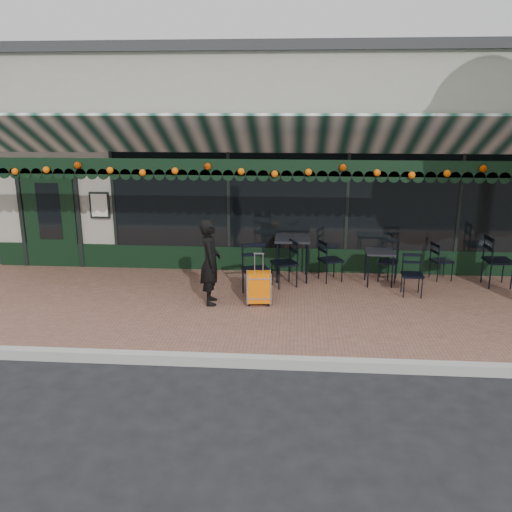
# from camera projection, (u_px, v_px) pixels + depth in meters

# --- Properties ---
(ground) EXTENTS (80.00, 80.00, 0.00)m
(ground) POSITION_uv_depth(u_px,v_px,m) (265.00, 364.00, 7.58)
(ground) COLOR black
(ground) RESTS_ON ground
(sidewalk) EXTENTS (18.00, 4.00, 0.15)m
(sidewalk) POSITION_uv_depth(u_px,v_px,m) (272.00, 308.00, 9.48)
(sidewalk) COLOR brown
(sidewalk) RESTS_ON ground
(curb) EXTENTS (18.00, 0.16, 0.15)m
(curb) POSITION_uv_depth(u_px,v_px,m) (265.00, 362.00, 7.48)
(curb) COLOR #9E9E99
(curb) RESTS_ON ground
(restaurant_building) EXTENTS (12.00, 9.60, 4.50)m
(restaurant_building) POSITION_uv_depth(u_px,v_px,m) (283.00, 153.00, 14.50)
(restaurant_building) COLOR gray
(restaurant_building) RESTS_ON ground
(woman) EXTENTS (0.43, 0.59, 1.49)m
(woman) POSITION_uv_depth(u_px,v_px,m) (210.00, 262.00, 9.31)
(woman) COLOR black
(woman) RESTS_ON sidewalk
(suitcase) EXTENTS (0.43, 0.27, 0.92)m
(suitcase) POSITION_uv_depth(u_px,v_px,m) (259.00, 288.00, 9.34)
(suitcase) COLOR orange
(suitcase) RESTS_ON sidewalk
(cafe_table_a) EXTENTS (0.54, 0.54, 0.66)m
(cafe_table_a) POSITION_uv_depth(u_px,v_px,m) (380.00, 254.00, 10.36)
(cafe_table_a) COLOR black
(cafe_table_a) RESTS_ON sidewalk
(cafe_table_b) EXTENTS (0.69, 0.69, 0.84)m
(cafe_table_b) POSITION_uv_depth(u_px,v_px,m) (293.00, 242.00, 10.64)
(cafe_table_b) COLOR black
(cafe_table_b) RESTS_ON sidewalk
(chair_a_left) EXTENTS (0.47, 0.47, 0.77)m
(chair_a_left) POSITION_uv_depth(u_px,v_px,m) (388.00, 262.00, 10.63)
(chair_a_left) COLOR black
(chair_a_left) RESTS_ON sidewalk
(chair_a_right) EXTENTS (0.46, 0.46, 0.76)m
(chair_a_right) POSITION_uv_depth(u_px,v_px,m) (442.00, 261.00, 10.70)
(chair_a_right) COLOR black
(chair_a_right) RESTS_ON sidewalk
(chair_a_front) EXTENTS (0.40, 0.40, 0.76)m
(chair_a_front) POSITION_uv_depth(u_px,v_px,m) (412.00, 275.00, 9.79)
(chair_a_front) COLOR black
(chair_a_front) RESTS_ON sidewalk
(chair_a_extra) EXTENTS (0.52, 0.52, 0.99)m
(chair_a_extra) POSITION_uv_depth(u_px,v_px,m) (498.00, 261.00, 10.28)
(chair_a_extra) COLOR black
(chair_a_extra) RESTS_ON sidewalk
(chair_b_left) EXTENTS (0.59, 0.59, 0.89)m
(chair_b_left) POSITION_uv_depth(u_px,v_px,m) (284.00, 264.00, 10.30)
(chair_b_left) COLOR black
(chair_b_left) RESTS_ON sidewalk
(chair_b_right) EXTENTS (0.55, 0.55, 0.83)m
(chair_b_right) POSITION_uv_depth(u_px,v_px,m) (331.00, 260.00, 10.62)
(chair_b_right) COLOR black
(chair_b_right) RESTS_ON sidewalk
(chair_b_front) EXTENTS (0.61, 0.61, 0.95)m
(chair_b_front) POSITION_uv_depth(u_px,v_px,m) (256.00, 271.00, 9.74)
(chair_b_front) COLOR black
(chair_b_front) RESTS_ON sidewalk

